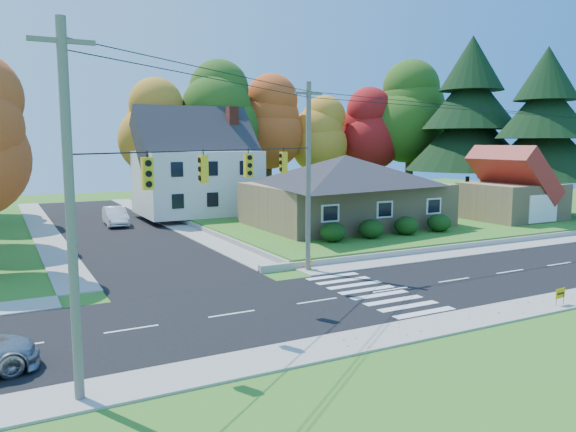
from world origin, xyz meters
TOP-DOWN VIEW (x-y plane):
  - ground at (0.00, 0.00)m, footprint 120.00×120.00m
  - road_main at (0.00, 0.00)m, footprint 90.00×8.00m
  - road_cross at (-8.00, 26.00)m, footprint 8.00×44.00m
  - sidewalk_north at (0.00, 5.00)m, footprint 90.00×2.00m
  - sidewalk_south at (0.00, -5.00)m, footprint 90.00×2.00m
  - lawn at (13.00, 21.00)m, footprint 30.00×30.00m
  - ranch_house at (8.00, 16.00)m, footprint 14.60×10.60m
  - colonial_house at (0.04, 28.00)m, footprint 10.40×8.40m
  - garage at (22.00, 11.99)m, footprint 7.30×6.30m
  - hedge_row at (7.50, 9.80)m, footprint 10.70×1.70m
  - traffic_infrastructure at (-0.15, 1.35)m, footprint 38.10×10.66m
  - tree_lot_0 at (-2.00, 34.00)m, footprint 6.72×6.72m
  - tree_lot_1 at (4.00, 33.00)m, footprint 7.84×7.84m
  - tree_lot_2 at (10.00, 34.00)m, footprint 7.28×7.28m
  - tree_lot_3 at (16.00, 33.00)m, footprint 6.16×6.16m
  - tree_lot_4 at (22.00, 32.00)m, footprint 6.72×6.72m
  - tree_lot_5 at (26.00, 30.00)m, footprint 8.40×8.40m
  - conifer_east_a at (27.00, 22.00)m, footprint 12.80×12.80m
  - conifer_east_b at (28.00, 14.00)m, footprint 11.20×11.20m
  - white_car at (-7.44, 26.99)m, footprint 1.88×4.78m
  - fire_hydrant at (-1.38, 5.31)m, footprint 0.49×0.38m
  - yard_sign at (4.68, -5.45)m, footprint 0.63×0.08m

SIDE VIEW (x-z plane):
  - ground at x=0.00m, z-range 0.00..0.00m
  - road_main at x=0.00m, z-range 0.00..0.02m
  - road_cross at x=-8.00m, z-range 0.00..0.02m
  - sidewalk_north at x=0.00m, z-range 0.00..0.08m
  - sidewalk_south at x=0.00m, z-range 0.00..0.08m
  - lawn at x=13.00m, z-range 0.00..0.50m
  - fire_hydrant at x=-1.38m, z-range -0.02..0.83m
  - yard_sign at x=4.68m, z-range 0.17..0.95m
  - white_car at x=-7.44m, z-range 0.02..1.57m
  - hedge_row at x=7.50m, z-range 0.50..1.77m
  - garage at x=22.00m, z-range 0.54..5.14m
  - ranch_house at x=8.00m, z-range 0.57..5.97m
  - colonial_house at x=0.04m, z-range -0.22..9.38m
  - traffic_infrastructure at x=-0.15m, z-range 0.15..10.15m
  - tree_lot_3 at x=16.00m, z-range 1.92..13.39m
  - conifer_east_b at x=28.00m, z-range 0.86..15.70m
  - tree_lot_0 at x=-2.00m, z-range 2.05..14.56m
  - tree_lot_4 at x=22.00m, z-range 2.05..14.56m
  - tree_lot_2 at x=10.00m, z-range 2.18..15.74m
  - conifer_east_a at x=27.00m, z-range 0.91..17.87m
  - tree_lot_1 at x=4.00m, z-range 2.31..16.91m
  - tree_lot_5 at x=26.00m, z-range 2.45..18.09m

